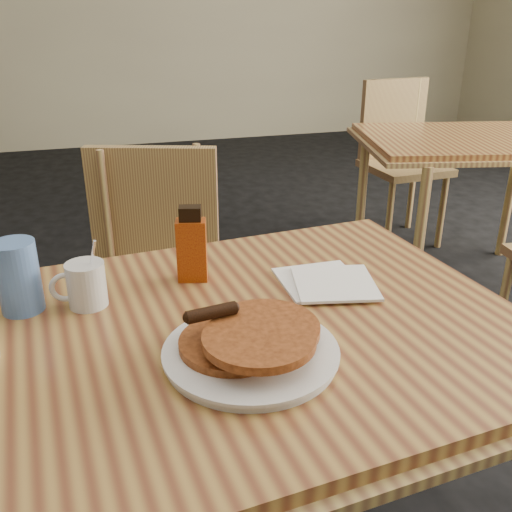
{
  "coord_description": "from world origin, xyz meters",
  "views": [
    {
      "loc": [
        -0.24,
        -0.9,
        1.29
      ],
      "look_at": [
        0.04,
        0.03,
        0.86
      ],
      "focal_mm": 40.0,
      "sensor_mm": 36.0,
      "label": 1
    }
  ],
  "objects": [
    {
      "name": "main_table",
      "position": [
        -0.08,
        -0.02,
        0.71
      ],
      "size": [
        1.31,
        0.95,
        0.75
      ],
      "rotation": [
        0.0,
        0.0,
        0.09
      ],
      "color": "#AA7D3C",
      "rests_on": "floor"
    },
    {
      "name": "neighbor_table",
      "position": [
        1.48,
        1.28,
        0.7
      ],
      "size": [
        1.23,
        0.96,
        0.75
      ],
      "rotation": [
        0.0,
        0.0,
        -0.22
      ],
      "color": "#AA7D3C",
      "rests_on": "floor"
    },
    {
      "name": "chair_main_far",
      "position": [
        -0.06,
        0.74,
        0.54
      ],
      "size": [
        0.51,
        0.52,
        0.9
      ],
      "rotation": [
        0.0,
        0.0,
        -0.32
      ],
      "color": "tan",
      "rests_on": "floor"
    },
    {
      "name": "chair_neighbor_far",
      "position": [
        1.48,
        2.01,
        0.54
      ],
      "size": [
        0.44,
        0.44,
        0.91
      ],
      "rotation": [
        0.0,
        0.0,
        0.06
      ],
      "color": "tan",
      "rests_on": "floor"
    },
    {
      "name": "pancake_plate",
      "position": [
        -0.02,
        -0.13,
        0.77
      ],
      "size": [
        0.29,
        0.29,
        0.09
      ],
      "rotation": [
        0.0,
        0.0,
        -0.29
      ],
      "color": "white",
      "rests_on": "main_table"
    },
    {
      "name": "coffee_mug",
      "position": [
        -0.28,
        0.14,
        0.8
      ],
      "size": [
        0.11,
        0.07,
        0.14
      ],
      "rotation": [
        0.0,
        0.0,
        0.24
      ],
      "color": "white",
      "rests_on": "main_table"
    },
    {
      "name": "syrup_bottle",
      "position": [
        -0.06,
        0.2,
        0.83
      ],
      "size": [
        0.07,
        0.05,
        0.16
      ],
      "rotation": [
        0.0,
        0.0,
        -0.25
      ],
      "color": "maroon",
      "rests_on": "main_table"
    },
    {
      "name": "napkin_stack",
      "position": [
        0.21,
        0.09,
        0.76
      ],
      "size": [
        0.2,
        0.21,
        0.01
      ],
      "rotation": [
        0.0,
        0.0,
        -0.01
      ],
      "color": "white",
      "rests_on": "main_table"
    },
    {
      "name": "blue_tumbler",
      "position": [
        -0.39,
        0.16,
        0.82
      ],
      "size": [
        0.08,
        0.08,
        0.14
      ],
      "primitive_type": "cylinder",
      "rotation": [
        0.0,
        0.0,
        0.02
      ],
      "color": "#557EC7",
      "rests_on": "main_table"
    }
  ]
}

